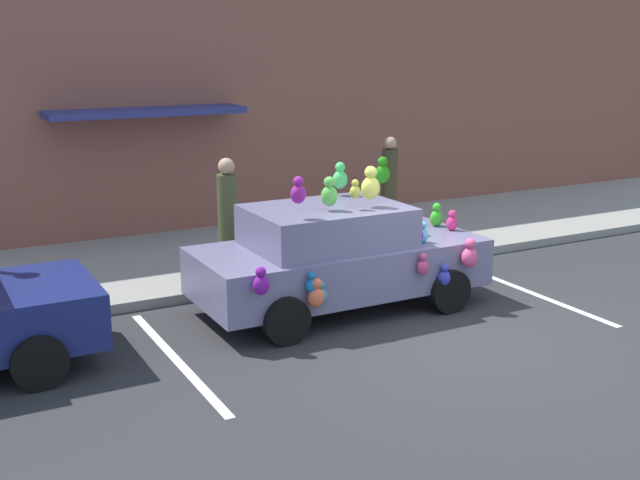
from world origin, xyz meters
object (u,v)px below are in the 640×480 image
pedestrian_near_shopfront (389,186)px  teddy_bear_on_sidewalk (237,245)px  pedestrian_by_lamp (228,220)px  plush_covered_car (337,256)px

pedestrian_near_shopfront → teddy_bear_on_sidewalk: bearing=-164.2°
teddy_bear_on_sidewalk → pedestrian_by_lamp: size_ratio=0.43×
teddy_bear_on_sidewalk → pedestrian_by_lamp: pedestrian_by_lamp is taller
teddy_bear_on_sidewalk → pedestrian_by_lamp: 0.72m
teddy_bear_on_sidewalk → pedestrian_by_lamp: bearing=-128.2°
pedestrian_near_shopfront → pedestrian_by_lamp: 4.20m
plush_covered_car → teddy_bear_on_sidewalk: 2.36m
teddy_bear_on_sidewalk → pedestrian_near_shopfront: bearing=15.8°
pedestrian_near_shopfront → pedestrian_by_lamp: size_ratio=0.98×
pedestrian_near_shopfront → pedestrian_by_lamp: (-3.96, -1.41, 0.02)m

